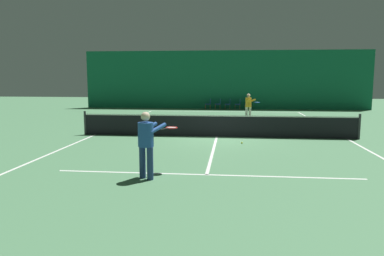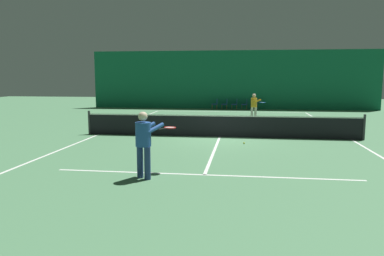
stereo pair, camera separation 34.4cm
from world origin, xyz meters
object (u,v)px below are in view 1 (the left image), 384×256
(courtside_chair_0, at_px, (209,103))
(courtside_chair_2, at_px, (229,103))
(courtside_chair_1, at_px, (219,103))
(tennis_ball, at_px, (242,143))
(courtside_chair_3, at_px, (238,103))
(player_far, at_px, (249,105))
(player_near, at_px, (147,140))
(tennis_net, at_px, (217,125))
(courtside_chair_4, at_px, (248,103))

(courtside_chair_0, height_order, courtside_chair_2, same)
(courtside_chair_1, distance_m, tennis_ball, 15.51)
(courtside_chair_3, bearing_deg, player_far, 4.06)
(courtside_chair_0, bearing_deg, tennis_ball, 8.42)
(player_near, xyz_separation_m, tennis_ball, (2.54, 5.37, -0.98))
(tennis_net, relative_size, courtside_chair_0, 14.29)
(courtside_chair_3, relative_size, courtside_chair_4, 1.00)
(player_near, height_order, courtside_chair_4, player_near)
(courtside_chair_3, bearing_deg, courtside_chair_1, -90.00)
(player_far, relative_size, courtside_chair_1, 1.89)
(player_near, distance_m, courtside_chair_4, 21.08)
(courtside_chair_4, xyz_separation_m, tennis_ball, (-0.88, -15.43, -0.45))
(tennis_net, distance_m, courtside_chair_4, 14.00)
(player_near, bearing_deg, courtside_chair_0, 30.25)
(player_far, distance_m, courtside_chair_0, 7.71)
(tennis_net, height_order, tennis_ball, tennis_net)
(tennis_net, height_order, courtside_chair_2, tennis_net)
(courtside_chair_1, height_order, courtside_chair_3, same)
(tennis_net, bearing_deg, courtside_chair_0, 95.08)
(tennis_ball, bearing_deg, courtside_chair_4, 86.74)
(player_far, xyz_separation_m, courtside_chair_3, (-0.51, 7.13, -0.44))
(player_near, distance_m, courtside_chair_2, 20.89)
(tennis_net, distance_m, tennis_ball, 1.94)
(courtside_chair_4, distance_m, tennis_ball, 15.46)
(courtside_chair_0, distance_m, courtside_chair_2, 1.58)
(courtside_chair_3, distance_m, tennis_ball, 15.44)
(courtside_chair_0, bearing_deg, player_near, -0.71)
(courtside_chair_0, bearing_deg, courtside_chair_2, 90.00)
(courtside_chair_3, bearing_deg, courtside_chair_0, -90.00)
(player_far, xyz_separation_m, courtside_chair_1, (-2.09, 7.13, -0.44))
(player_far, distance_m, courtside_chair_2, 7.26)
(courtside_chair_0, relative_size, courtside_chair_1, 1.00)
(courtside_chair_2, xyz_separation_m, courtside_chair_3, (0.79, 0.00, 0.00))
(player_far, relative_size, courtside_chair_4, 1.89)
(courtside_chair_4, bearing_deg, courtside_chair_3, -90.00)
(courtside_chair_2, bearing_deg, tennis_net, -1.44)
(player_near, xyz_separation_m, courtside_chair_2, (1.84, 20.80, -0.52))
(tennis_ball, bearing_deg, player_far, 85.90)
(tennis_net, relative_size, courtside_chair_4, 14.29)
(courtside_chair_0, xyz_separation_m, courtside_chair_3, (2.37, 0.00, 0.00))
(courtside_chair_1, xyz_separation_m, courtside_chair_4, (2.37, 0.00, 0.00))
(player_far, height_order, courtside_chair_0, player_far)
(courtside_chair_1, height_order, courtside_chair_2, same)
(courtside_chair_4, bearing_deg, tennis_ball, -3.26)
(courtside_chair_0, height_order, courtside_chair_1, same)
(player_far, xyz_separation_m, courtside_chair_0, (-2.88, 7.13, -0.44))
(courtside_chair_1, bearing_deg, courtside_chair_3, 90.00)
(courtside_chair_2, xyz_separation_m, courtside_chair_4, (1.58, 0.00, 0.00))
(courtside_chair_4, bearing_deg, courtside_chair_2, -90.00)
(tennis_net, bearing_deg, courtside_chair_2, 88.56)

